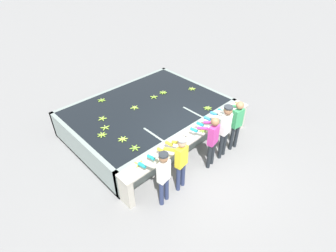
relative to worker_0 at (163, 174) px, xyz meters
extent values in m
plane|color=gray|center=(1.66, 0.32, -0.94)|extent=(80.00, 80.00, 0.00)
cube|color=gray|center=(1.66, 2.55, -0.91)|extent=(4.86, 3.57, 0.06)
cube|color=gray|center=(1.66, 0.83, -0.50)|extent=(4.86, 0.12, 0.89)
cube|color=gray|center=(1.66, 4.28, -0.50)|extent=(4.86, 0.12, 0.89)
cube|color=gray|center=(-0.71, 2.55, -0.50)|extent=(0.12, 3.57, 0.89)
cube|color=gray|center=(4.03, 2.55, -0.50)|extent=(0.12, 3.57, 0.89)
cube|color=black|center=(1.66, 2.55, -0.47)|extent=(4.62, 3.33, 0.82)
cube|color=gray|center=(0.85, 1.29, -0.50)|extent=(0.06, 0.80, 0.89)
cube|color=gray|center=(2.47, 1.29, -0.50)|extent=(0.06, 0.80, 0.89)
cube|color=#B7B2A3|center=(1.66, 0.54, -0.08)|extent=(4.86, 0.45, 0.05)
cube|color=#B7B2A3|center=(-0.67, 0.54, -0.52)|extent=(0.16, 0.41, 0.84)
cube|color=#B7B2A3|center=(3.99, 0.54, -0.52)|extent=(0.16, 0.41, 0.84)
cylinder|color=navy|center=(-0.09, -0.05, -0.56)|extent=(0.11, 0.11, 0.77)
cylinder|color=navy|center=(0.10, -0.02, -0.56)|extent=(0.11, 0.11, 0.77)
cube|color=white|center=(0.01, -0.04, 0.10)|extent=(0.34, 0.22, 0.55)
sphere|color=#896042|center=(0.01, -0.04, 0.51)|extent=(0.21, 0.21, 0.21)
cylinder|color=#282D33|center=(0.01, -0.04, 0.61)|extent=(0.22, 0.22, 0.04)
cylinder|color=white|center=(-0.19, 0.18, 0.29)|extent=(0.13, 0.32, 0.18)
cylinder|color=#1EA3AD|center=(-0.24, 0.43, 0.13)|extent=(0.12, 0.21, 0.08)
cylinder|color=white|center=(0.12, 0.24, 0.29)|extent=(0.13, 0.32, 0.18)
cylinder|color=#1EA3AD|center=(0.08, 0.48, 0.13)|extent=(0.12, 0.21, 0.08)
cylinder|color=navy|center=(0.51, -0.02, -0.54)|extent=(0.11, 0.11, 0.80)
cylinder|color=navy|center=(0.71, 0.01, -0.54)|extent=(0.11, 0.11, 0.80)
cube|color=yellow|center=(0.61, 0.00, 0.14)|extent=(0.34, 0.21, 0.56)
sphere|color=tan|center=(0.61, 0.00, 0.56)|extent=(0.22, 0.22, 0.22)
cylinder|color=#9E9E99|center=(0.61, 0.00, 0.66)|extent=(0.23, 0.23, 0.04)
cylinder|color=yellow|center=(0.42, 0.22, 0.34)|extent=(0.12, 0.32, 0.18)
cylinder|color=gold|center=(0.38, 0.47, 0.17)|extent=(0.11, 0.21, 0.08)
cylinder|color=yellow|center=(0.74, 0.27, 0.34)|extent=(0.12, 0.32, 0.18)
cylinder|color=gold|center=(0.70, 0.52, 0.17)|extent=(0.11, 0.21, 0.08)
cylinder|color=#1E2328|center=(1.70, -0.04, -0.54)|extent=(0.11, 0.11, 0.81)
cylinder|color=#1E2328|center=(1.90, -0.01, -0.54)|extent=(0.11, 0.11, 0.81)
cube|color=#BC388E|center=(1.80, -0.02, 0.15)|extent=(0.34, 0.22, 0.57)
sphere|color=#896042|center=(1.80, -0.02, 0.58)|extent=(0.22, 0.22, 0.22)
cylinder|color=#BC388E|center=(1.60, 0.20, 0.35)|extent=(0.13, 0.32, 0.18)
cylinder|color=#1EA3AD|center=(1.56, 0.45, 0.19)|extent=(0.12, 0.21, 0.08)
cylinder|color=#BC388E|center=(1.91, 0.25, 0.35)|extent=(0.13, 0.32, 0.18)
cylinder|color=#1EA3AD|center=(1.87, 0.50, 0.19)|extent=(0.12, 0.21, 0.08)
cylinder|color=#1E2328|center=(2.25, -0.02, -0.52)|extent=(0.11, 0.11, 0.85)
cylinder|color=#1E2328|center=(2.45, 0.00, -0.52)|extent=(0.11, 0.11, 0.85)
cube|color=white|center=(2.35, -0.01, 0.21)|extent=(0.33, 0.20, 0.60)
sphere|color=#896042|center=(2.35, -0.01, 0.66)|extent=(0.23, 0.23, 0.23)
cylinder|color=#282D33|center=(2.35, -0.01, 0.76)|extent=(0.24, 0.24, 0.04)
cylinder|color=white|center=(2.16, 0.22, 0.43)|extent=(0.11, 0.32, 0.18)
cylinder|color=teal|center=(2.14, 0.47, 0.26)|extent=(0.10, 0.21, 0.08)
cylinder|color=white|center=(2.48, 0.25, 0.43)|extent=(0.11, 0.32, 0.18)
cylinder|color=teal|center=(2.46, 0.50, 0.26)|extent=(0.10, 0.21, 0.08)
cylinder|color=#1E2328|center=(2.80, -0.01, -0.53)|extent=(0.11, 0.11, 0.81)
cylinder|color=#1E2328|center=(3.00, -0.04, -0.53)|extent=(0.11, 0.11, 0.81)
cube|color=#38995B|center=(2.90, -0.03, 0.16)|extent=(0.34, 0.21, 0.58)
sphere|color=#9E704C|center=(2.90, -0.03, 0.59)|extent=(0.22, 0.22, 0.22)
cylinder|color=#38995B|center=(2.77, 0.24, 0.36)|extent=(0.12, 0.32, 0.18)
cylinder|color=teal|center=(2.80, 0.49, 0.20)|extent=(0.11, 0.21, 0.08)
cylinder|color=#38995B|center=(3.09, 0.20, 0.36)|extent=(0.12, 0.32, 0.18)
cylinder|color=teal|center=(3.12, 0.45, 0.20)|extent=(0.11, 0.21, 0.08)
ellipsoid|color=#93BC3D|center=(0.07, 2.40, -0.04)|extent=(0.08, 0.17, 0.04)
ellipsoid|color=#93BC3D|center=(0.11, 2.45, -0.04)|extent=(0.17, 0.05, 0.04)
ellipsoid|color=#93BC3D|center=(0.07, 2.50, -0.04)|extent=(0.09, 0.17, 0.04)
ellipsoid|color=#93BC3D|center=(0.01, 2.48, -0.04)|extent=(0.15, 0.14, 0.04)
ellipsoid|color=#93BC3D|center=(0.01, 2.42, -0.04)|extent=(0.16, 0.12, 0.04)
cylinder|color=tan|center=(0.05, 2.45, 0.00)|extent=(0.03, 0.03, 0.04)
ellipsoid|color=#75A333|center=(0.17, 1.20, -0.04)|extent=(0.17, 0.11, 0.04)
ellipsoid|color=#75A333|center=(0.12, 1.23, -0.04)|extent=(0.04, 0.17, 0.04)
ellipsoid|color=#75A333|center=(0.07, 1.20, -0.04)|extent=(0.16, 0.12, 0.04)
ellipsoid|color=#75A333|center=(0.07, 1.15, -0.04)|extent=(0.17, 0.11, 0.04)
ellipsoid|color=#75A333|center=(0.12, 1.12, -0.04)|extent=(0.04, 0.17, 0.04)
ellipsoid|color=#75A333|center=(0.16, 1.14, -0.04)|extent=(0.16, 0.12, 0.04)
cylinder|color=tan|center=(0.12, 1.17, 0.00)|extent=(0.03, 0.03, 0.04)
ellipsoid|color=#93BC3D|center=(0.19, 2.89, -0.04)|extent=(0.17, 0.04, 0.04)
ellipsoid|color=#93BC3D|center=(0.23, 2.84, -0.04)|extent=(0.09, 0.17, 0.04)
ellipsoid|color=#93BC3D|center=(0.29, 2.86, -0.04)|extent=(0.16, 0.13, 0.04)
ellipsoid|color=#93BC3D|center=(0.29, 2.93, -0.04)|extent=(0.16, 0.13, 0.04)
ellipsoid|color=#93BC3D|center=(0.23, 2.95, -0.04)|extent=(0.09, 0.17, 0.04)
cylinder|color=tan|center=(0.24, 2.89, 0.00)|extent=(0.03, 0.03, 0.04)
ellipsoid|color=#8CB738|center=(2.17, 2.84, -0.04)|extent=(0.12, 0.17, 0.04)
ellipsoid|color=#8CB738|center=(2.14, 2.78, -0.04)|extent=(0.17, 0.07, 0.04)
ellipsoid|color=#8CB738|center=(2.19, 2.74, -0.04)|extent=(0.05, 0.17, 0.04)
ellipsoid|color=#8CB738|center=(2.24, 2.77, -0.04)|extent=(0.17, 0.10, 0.04)
ellipsoid|color=#8CB738|center=(2.23, 2.84, -0.04)|extent=(0.14, 0.15, 0.04)
cylinder|color=tan|center=(2.19, 2.79, 0.00)|extent=(0.03, 0.03, 0.04)
ellipsoid|color=#7FAD33|center=(0.75, 3.82, -0.04)|extent=(0.17, 0.06, 0.04)
ellipsoid|color=#7FAD33|center=(0.78, 3.78, -0.04)|extent=(0.10, 0.17, 0.04)
ellipsoid|color=#7FAD33|center=(0.84, 3.79, -0.04)|extent=(0.13, 0.16, 0.04)
ellipsoid|color=#7FAD33|center=(0.86, 3.84, -0.04)|extent=(0.17, 0.06, 0.04)
ellipsoid|color=#7FAD33|center=(0.82, 3.88, -0.04)|extent=(0.10, 0.17, 0.04)
ellipsoid|color=#7FAD33|center=(0.77, 3.87, -0.04)|extent=(0.13, 0.16, 0.04)
cylinder|color=tan|center=(0.80, 3.83, 0.00)|extent=(0.03, 0.03, 0.04)
ellipsoid|color=#7FAD33|center=(2.96, 1.04, -0.04)|extent=(0.06, 0.17, 0.04)
ellipsoid|color=#7FAD33|center=(3.00, 1.06, -0.04)|extent=(0.16, 0.12, 0.04)
ellipsoid|color=#7FAD33|center=(3.01, 1.11, -0.04)|extent=(0.17, 0.09, 0.04)
ellipsoid|color=#7FAD33|center=(2.97, 1.14, -0.04)|extent=(0.09, 0.17, 0.04)
ellipsoid|color=#7FAD33|center=(2.93, 1.14, -0.04)|extent=(0.12, 0.16, 0.04)
ellipsoid|color=#7FAD33|center=(2.90, 1.10, -0.04)|extent=(0.17, 0.05, 0.04)
ellipsoid|color=#7FAD33|center=(2.92, 1.05, -0.04)|extent=(0.15, 0.15, 0.04)
cylinder|color=tan|center=(2.96, 1.09, 0.00)|extent=(0.03, 0.03, 0.04)
ellipsoid|color=#9EC642|center=(0.08, 1.73, -0.04)|extent=(0.13, 0.16, 0.04)
ellipsoid|color=#9EC642|center=(0.05, 1.69, -0.04)|extent=(0.17, 0.05, 0.04)
ellipsoid|color=#9EC642|center=(0.07, 1.64, -0.04)|extent=(0.14, 0.15, 0.04)
ellipsoid|color=#9EC642|center=(0.12, 1.63, -0.04)|extent=(0.06, 0.17, 0.04)
ellipsoid|color=#9EC642|center=(0.15, 1.66, -0.04)|extent=(0.17, 0.11, 0.04)
ellipsoid|color=#9EC642|center=(0.16, 1.70, -0.04)|extent=(0.17, 0.10, 0.04)
ellipsoid|color=#9EC642|center=(0.12, 1.74, -0.04)|extent=(0.08, 0.17, 0.04)
cylinder|color=tan|center=(0.11, 1.68, 0.00)|extent=(0.03, 0.03, 0.04)
ellipsoid|color=#9EC642|center=(1.27, 2.67, -0.04)|extent=(0.14, 0.15, 0.04)
ellipsoid|color=#9EC642|center=(1.33, 2.67, -0.04)|extent=(0.12, 0.16, 0.04)
ellipsoid|color=#9EC642|center=(1.36, 2.73, -0.04)|extent=(0.17, 0.07, 0.04)
ellipsoid|color=#9EC642|center=(1.31, 2.77, -0.04)|extent=(0.05, 0.17, 0.04)
ellipsoid|color=#9EC642|center=(1.26, 2.74, -0.04)|extent=(0.17, 0.10, 0.04)
cylinder|color=tan|center=(1.31, 2.71, 0.00)|extent=(0.03, 0.03, 0.04)
ellipsoid|color=#8CB738|center=(-0.18, 2.28, -0.04)|extent=(0.08, 0.17, 0.04)
ellipsoid|color=#8CB738|center=(-0.22, 2.28, -0.04)|extent=(0.13, 0.16, 0.04)
ellipsoid|color=#8CB738|center=(-0.25, 2.24, -0.04)|extent=(0.17, 0.05, 0.04)
ellipsoid|color=#8CB738|center=(-0.23, 2.19, -0.04)|extent=(0.14, 0.15, 0.04)
ellipsoid|color=#8CB738|center=(-0.18, 2.18, -0.04)|extent=(0.06, 0.17, 0.04)
ellipsoid|color=#8CB738|center=(-0.14, 2.20, -0.04)|extent=(0.17, 0.12, 0.04)
ellipsoid|color=#8CB738|center=(-0.14, 2.25, -0.04)|extent=(0.17, 0.10, 0.04)
cylinder|color=tan|center=(-0.19, 2.23, 0.00)|extent=(0.03, 0.03, 0.04)
ellipsoid|color=#7FAD33|center=(2.65, 2.85, -0.04)|extent=(0.12, 0.16, 0.04)
ellipsoid|color=#7FAD33|center=(2.61, 2.85, -0.04)|extent=(0.09, 0.17, 0.04)
ellipsoid|color=#7FAD33|center=(2.57, 2.82, -0.04)|extent=(0.17, 0.09, 0.04)
ellipsoid|color=#7FAD33|center=(2.58, 2.77, -0.04)|extent=(0.16, 0.12, 0.04)
ellipsoid|color=#7FAD33|center=(2.62, 2.74, -0.04)|extent=(0.06, 0.17, 0.04)
ellipsoid|color=#7FAD33|center=(2.66, 2.76, -0.04)|extent=(0.15, 0.15, 0.04)
ellipsoid|color=#7FAD33|center=(2.68, 2.80, -0.04)|extent=(0.17, 0.05, 0.04)
cylinder|color=tan|center=(2.62, 2.80, 0.00)|extent=(0.03, 0.03, 0.04)
ellipsoid|color=#93BC3D|center=(3.49, 2.27, -0.04)|extent=(0.17, 0.11, 0.04)
ellipsoid|color=#93BC3D|center=(3.54, 2.24, -0.04)|extent=(0.05, 0.17, 0.04)
ellipsoid|color=#93BC3D|center=(3.59, 2.26, -0.04)|extent=(0.16, 0.12, 0.04)
ellipsoid|color=#93BC3D|center=(3.59, 2.31, -0.04)|extent=(0.17, 0.11, 0.04)
ellipsoid|color=#93BC3D|center=(3.55, 2.35, -0.04)|extent=(0.05, 0.17, 0.04)
ellipsoid|color=#93BC3D|center=(3.50, 2.32, -0.04)|extent=(0.16, 0.12, 0.04)
cylinder|color=tan|center=(3.54, 2.29, 0.00)|extent=(0.03, 0.03, 0.04)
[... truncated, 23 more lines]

